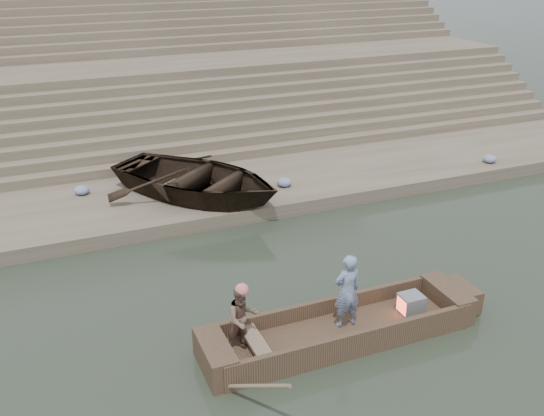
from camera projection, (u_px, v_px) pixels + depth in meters
ground at (296, 363)px, 11.39m from camera, size 120.00×120.00×0.00m
lower_landing at (185, 198)px, 18.07m from camera, size 32.00×4.00×0.40m
mid_landing at (134, 101)px, 23.92m from camera, size 32.00×3.00×2.80m
upper_landing at (104, 43)px, 29.35m from camera, size 32.00×3.00×5.20m
ghat_steps at (125, 82)px, 25.19m from camera, size 32.00×11.00×5.20m
main_rowboat at (339, 334)px, 12.04m from camera, size 5.00×1.30×0.22m
rowboat_trim at (349, 324)px, 12.03m from camera, size 6.04×2.63×1.99m
standing_man at (347, 291)px, 11.83m from camera, size 0.58×0.39×1.56m
rowing_man at (242, 318)px, 11.20m from camera, size 0.70×0.57×1.32m
television at (410, 304)px, 12.48m from camera, size 0.46×0.42×0.40m
beached_rowboat at (197, 179)px, 17.49m from camera, size 6.21×6.43×1.09m
cloth_bundles at (294, 176)px, 18.82m from camera, size 13.33×2.76×0.26m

